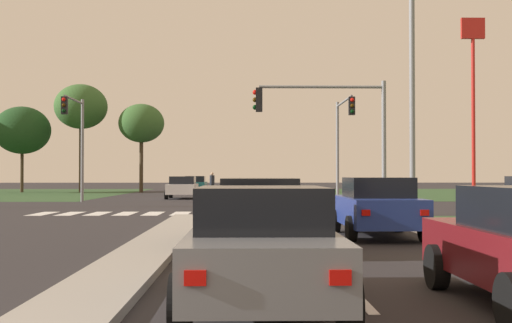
# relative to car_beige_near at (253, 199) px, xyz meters

# --- Properties ---
(ground_plane) EXTENTS (200.00, 200.00, 0.00)m
(ground_plane) POSITION_rel_car_beige_near_xyz_m (-2.30, 9.57, -0.78)
(ground_plane) COLOR #282628
(median_island_near) EXTENTS (1.20, 22.00, 0.14)m
(median_island_near) POSITION_rel_car_beige_near_xyz_m (-2.30, -9.43, -0.71)
(median_island_near) COLOR gray
(median_island_near) RESTS_ON ground
(median_island_far) EXTENTS (1.20, 36.00, 0.14)m
(median_island_far) POSITION_rel_car_beige_near_xyz_m (-2.30, 34.57, -0.71)
(median_island_far) COLOR gray
(median_island_far) RESTS_ON ground
(lane_dash_near) EXTENTS (0.14, 2.00, 0.01)m
(lane_dash_near) POSITION_rel_car_beige_near_xyz_m (1.20, -14.87, -0.77)
(lane_dash_near) COLOR silver
(lane_dash_near) RESTS_ON ground
(lane_dash_second) EXTENTS (0.14, 2.00, 0.01)m
(lane_dash_second) POSITION_rel_car_beige_near_xyz_m (1.20, -8.87, -0.77)
(lane_dash_second) COLOR silver
(lane_dash_second) RESTS_ON ground
(lane_dash_third) EXTENTS (0.14, 2.00, 0.01)m
(lane_dash_third) POSITION_rel_car_beige_near_xyz_m (1.20, -2.87, -0.77)
(lane_dash_third) COLOR silver
(lane_dash_third) RESTS_ON ground
(lane_dash_fourth) EXTENTS (0.14, 2.00, 0.01)m
(lane_dash_fourth) POSITION_rel_car_beige_near_xyz_m (1.20, 3.13, -0.77)
(lane_dash_fourth) COLOR silver
(lane_dash_fourth) RESTS_ON ground
(lane_dash_fifth) EXTENTS (0.14, 2.00, 0.01)m
(lane_dash_fifth) POSITION_rel_car_beige_near_xyz_m (1.20, 9.13, -0.77)
(lane_dash_fifth) COLOR silver
(lane_dash_fifth) RESTS_ON ground
(edge_line_right) EXTENTS (0.14, 24.00, 0.01)m
(edge_line_right) POSITION_rel_car_beige_near_xyz_m (4.55, -8.43, -0.77)
(edge_line_right) COLOR silver
(edge_line_right) RESTS_ON ground
(stop_bar_near) EXTENTS (6.40, 0.50, 0.01)m
(stop_bar_near) POSITION_rel_car_beige_near_xyz_m (1.50, 2.57, -0.77)
(stop_bar_near) COLOR silver
(stop_bar_near) RESTS_ON ground
(crosswalk_bar_near) EXTENTS (0.70, 2.80, 0.01)m
(crosswalk_bar_near) POSITION_rel_car_beige_near_xyz_m (-8.70, 4.37, -0.77)
(crosswalk_bar_near) COLOR silver
(crosswalk_bar_near) RESTS_ON ground
(crosswalk_bar_second) EXTENTS (0.70, 2.80, 0.01)m
(crosswalk_bar_second) POSITION_rel_car_beige_near_xyz_m (-7.55, 4.37, -0.77)
(crosswalk_bar_second) COLOR silver
(crosswalk_bar_second) RESTS_ON ground
(crosswalk_bar_third) EXTENTS (0.70, 2.80, 0.01)m
(crosswalk_bar_third) POSITION_rel_car_beige_near_xyz_m (-6.40, 4.37, -0.77)
(crosswalk_bar_third) COLOR silver
(crosswalk_bar_third) RESTS_ON ground
(crosswalk_bar_fourth) EXTENTS (0.70, 2.80, 0.01)m
(crosswalk_bar_fourth) POSITION_rel_car_beige_near_xyz_m (-5.25, 4.37, -0.77)
(crosswalk_bar_fourth) COLOR silver
(crosswalk_bar_fourth) RESTS_ON ground
(crosswalk_bar_fifth) EXTENTS (0.70, 2.80, 0.01)m
(crosswalk_bar_fifth) POSITION_rel_car_beige_near_xyz_m (-4.10, 4.37, -0.77)
(crosswalk_bar_fifth) COLOR silver
(crosswalk_bar_fifth) RESTS_ON ground
(crosswalk_bar_sixth) EXTENTS (0.70, 2.80, 0.01)m
(crosswalk_bar_sixth) POSITION_rel_car_beige_near_xyz_m (-2.95, 4.37, -0.77)
(crosswalk_bar_sixth) COLOR silver
(crosswalk_bar_sixth) RESTS_ON ground
(car_beige_near) EXTENTS (2.00, 4.36, 1.52)m
(car_beige_near) POSITION_rel_car_beige_near_xyz_m (0.00, 0.00, 0.00)
(car_beige_near) COLOR #BCAD8E
(car_beige_near) RESTS_ON ground
(car_white_second) EXTENTS (2.09, 4.27, 1.51)m
(car_white_second) POSITION_rel_car_beige_near_xyz_m (-4.46, 21.79, -0.00)
(car_white_second) COLOR silver
(car_white_second) RESTS_ON ground
(car_teal_third) EXTENTS (2.10, 4.28, 1.50)m
(car_teal_third) POSITION_rel_car_beige_near_xyz_m (-4.59, 35.67, -0.01)
(car_teal_third) COLOR #19565B
(car_teal_third) RESTS_ON ground
(car_black_fourth) EXTENTS (2.08, 4.60, 1.56)m
(car_black_fourth) POSITION_rel_car_beige_near_xyz_m (0.01, -8.90, 0.02)
(car_black_fourth) COLOR black
(car_black_fourth) RESTS_ON ground
(car_blue_fifth) EXTENTS (2.02, 4.33, 1.56)m
(car_blue_fifth) POSITION_rel_car_beige_near_xyz_m (3.19, -6.09, 0.02)
(car_blue_fifth) COLOR navy
(car_blue_fifth) RESTS_ON ground
(car_grey_eighth) EXTENTS (1.94, 4.47, 1.49)m
(car_grey_eighth) POSITION_rel_car_beige_near_xyz_m (-0.11, -15.45, -0.01)
(car_grey_eighth) COLOR slate
(car_grey_eighth) RESTS_ON ground
(traffic_signal_far_left) EXTENTS (0.32, 4.36, 6.11)m
(traffic_signal_far_left) POSITION_rel_car_beige_near_xyz_m (-9.90, 14.69, 3.38)
(traffic_signal_far_left) COLOR gray
(traffic_signal_far_left) RESTS_ON ground
(traffic_signal_near_right) EXTENTS (5.36, 0.32, 5.40)m
(traffic_signal_near_right) POSITION_rel_car_beige_near_xyz_m (3.30, 2.97, 3.00)
(traffic_signal_near_right) COLOR gray
(traffic_signal_near_right) RESTS_ON ground
(traffic_signal_far_right) EXTENTS (0.32, 5.64, 5.98)m
(traffic_signal_far_right) POSITION_rel_car_beige_near_xyz_m (5.30, 14.16, 3.39)
(traffic_signal_far_right) COLOR gray
(traffic_signal_far_right) RESTS_ON ground
(street_lamp_second) EXTENTS (1.25, 1.92, 10.64)m
(street_lamp_second) POSITION_rel_car_beige_near_xyz_m (5.69, 0.17, 5.09)
(street_lamp_second) COLOR gray
(street_lamp_second) RESTS_ON ground
(pedestrian_at_median) EXTENTS (0.34, 0.34, 1.65)m
(pedestrian_at_median) POSITION_rel_car_beige_near_xyz_m (-2.54, 23.40, 0.36)
(pedestrian_at_median) COLOR #232833
(pedestrian_at_median) RESTS_ON median_island_far
(fastfood_pole_sign) EXTENTS (1.80, 0.40, 13.65)m
(fastfood_pole_sign) POSITION_rel_car_beige_near_xyz_m (17.28, 27.11, 9.01)
(fastfood_pole_sign) COLOR red
(fastfood_pole_sign) RESTS_ON ground
(treeline_second) EXTENTS (5.16, 5.16, 7.92)m
(treeline_second) POSITION_rel_car_beige_near_xyz_m (-20.79, 38.43, 4.94)
(treeline_second) COLOR #423323
(treeline_second) RESTS_ON ground
(treeline_third) EXTENTS (4.84, 4.84, 9.95)m
(treeline_third) POSITION_rel_car_beige_near_xyz_m (-15.31, 38.10, 7.09)
(treeline_third) COLOR #423323
(treeline_third) RESTS_ON ground
(treeline_fourth) EXTENTS (4.15, 4.15, 8.08)m
(treeline_fourth) POSITION_rel_car_beige_near_xyz_m (-9.64, 37.37, 5.50)
(treeline_fourth) COLOR #423323
(treeline_fourth) RESTS_ON ground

